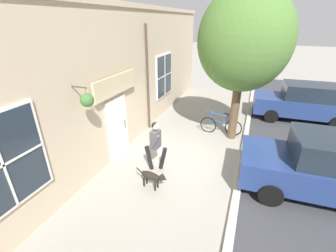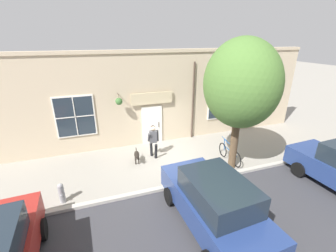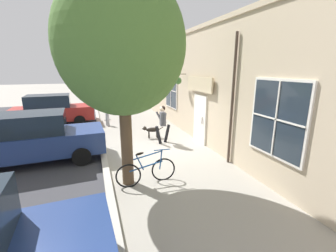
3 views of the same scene
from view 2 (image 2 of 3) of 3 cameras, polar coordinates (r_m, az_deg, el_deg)
The scene contains 8 objects.
ground_plane at distance 10.87m, azimuth 0.90°, elevation -8.62°, with size 90.00×90.00×0.00m, color gray.
storefront_facade at distance 12.00m, azimuth -2.88°, elevation 7.08°, with size 0.95×18.00×4.93m.
pedestrian_walking at distance 10.70m, azimuth -3.76°, elevation -3.19°, with size 0.73×0.58×1.66m.
dog_on_leash at distance 10.57m, azimuth -7.93°, elevation -7.38°, with size 1.04×0.32×0.59m.
street_tree_by_curb at distance 9.41m, azimuth 17.94°, elevation 9.53°, with size 3.22×2.90×5.54m.
leaning_bicycle at distance 11.02m, azimuth 15.36°, elevation -6.77°, with size 1.74×0.18×1.00m.
parked_car_mid_block at distance 7.22m, azimuth 11.61°, elevation -18.43°, with size 4.39×2.11×1.75m.
fire_hydrant at distance 9.03m, azimuth -25.43°, elevation -15.03°, with size 0.34×0.20×0.77m.
Camera 2 is at (8.82, -3.20, 5.48)m, focal length 24.00 mm.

